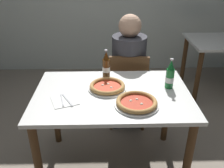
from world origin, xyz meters
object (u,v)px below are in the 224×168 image
dining_table_background (219,52)px  napkin_with_cutlery (65,100)px  beer_bottle_center (106,66)px  pizza_margherita_near (107,87)px  dining_table_main (112,105)px  chair_behind_table (128,86)px  beer_bottle_left (170,76)px  diner_seated (128,75)px  pizza_marinara_far (137,103)px

dining_table_background → napkin_with_cutlery: bearing=-141.3°
beer_bottle_center → napkin_with_cutlery: bearing=-127.5°
dining_table_background → pizza_margherita_near: 1.90m
dining_table_main → beer_bottle_center: (-0.04, 0.29, 0.22)m
chair_behind_table → beer_bottle_left: (0.27, -0.53, 0.37)m
chair_behind_table → diner_seated: bearing=-91.5°
dining_table_main → dining_table_background: bearing=42.6°
dining_table_background → chair_behind_table: bearing=-150.9°
pizza_margherita_near → beer_bottle_left: bearing=1.5°
dining_table_main → pizza_margherita_near: pizza_margherita_near is taller
chair_behind_table → pizza_marinara_far: 0.84m
dining_table_main → dining_table_background: 1.91m
dining_table_main → pizza_margherita_near: bearing=120.6°
beer_bottle_left → beer_bottle_center: same height
diner_seated → pizza_marinara_far: diner_seated is taller
pizza_marinara_far → beer_bottle_left: (0.29, 0.26, 0.08)m
beer_bottle_center → dining_table_main: bearing=-81.3°
chair_behind_table → beer_bottle_center: (-0.22, -0.32, 0.37)m
diner_seated → beer_bottle_center: diner_seated is taller
dining_table_main → diner_seated: 0.69m
chair_behind_table → beer_bottle_center: size_ratio=3.44×
dining_table_background → beer_bottle_left: (-0.95, -1.22, 0.26)m
chair_behind_table → napkin_with_cutlery: size_ratio=3.66×
napkin_with_cutlery → pizza_margherita_near: bearing=29.0°
dining_table_background → beer_bottle_left: bearing=-127.9°
pizza_margherita_near → diner_seated: bearing=69.6°
beer_bottle_center → chair_behind_table: bearing=55.3°
pizza_marinara_far → napkin_with_cutlery: pizza_marinara_far is taller
diner_seated → dining_table_background: bearing=27.4°
dining_table_main → pizza_marinara_far: pizza_marinara_far is taller
pizza_margherita_near → napkin_with_cutlery: size_ratio=1.30×
diner_seated → beer_bottle_left: (0.27, -0.59, 0.27)m
dining_table_main → beer_bottle_left: (0.45, 0.07, 0.22)m
dining_table_main → beer_bottle_center: bearing=98.7°
beer_bottle_left → diner_seated: bearing=114.7°
diner_seated → dining_table_background: (1.22, 0.63, 0.01)m
diner_seated → beer_bottle_center: (-0.23, -0.37, 0.27)m
pizza_margherita_near → napkin_with_cutlery: 0.36m
beer_bottle_center → napkin_with_cutlery: size_ratio=1.06×
pizza_marinara_far → beer_bottle_center: 0.52m
beer_bottle_center → pizza_marinara_far: bearing=-65.8°
chair_behind_table → dining_table_background: size_ratio=1.06×
napkin_with_cutlery → dining_table_main: bearing=17.6°
chair_behind_table → pizza_marinara_far: chair_behind_table is taller
dining_table_main → beer_bottle_center: size_ratio=4.86×
dining_table_main → pizza_marinara_far: bearing=-47.7°
diner_seated → beer_bottle_left: size_ratio=4.89×
dining_table_background → pizza_marinara_far: pizza_marinara_far is taller
pizza_margherita_near → beer_bottle_left: size_ratio=1.22×
dining_table_main → diner_seated: size_ratio=0.99×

